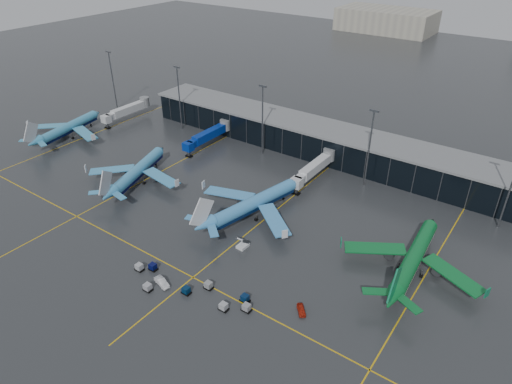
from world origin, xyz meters
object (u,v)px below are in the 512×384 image
Objects in this scene: airliner_arkefly at (137,164)px; baggage_carts at (192,288)px; airliner_klm_near at (255,196)px; airliner_aer_lingus at (416,249)px; mobile_airstair at (243,245)px; service_van_red at (301,310)px; service_van_white at (162,282)px; airliner_klm_west at (68,122)px.

airliner_arkefly is 57.18m from baggage_carts.
airliner_klm_near is at bearing 101.33° from baggage_carts.
airliner_aer_lingus reaches higher than mobile_airstair.
baggage_carts is 25.38m from service_van_red.
airliner_arkefly is 49.93m from mobile_airstair.
baggage_carts is 7.64m from service_van_white.
airliner_klm_west is 0.97× the size of airliner_aer_lingus.
mobile_airstair is 0.89× the size of service_van_red.
airliner_arkefly is 42.76m from airliner_klm_near.
airliner_aer_lingus is 10.35× the size of service_van_red.
baggage_carts reaches higher than service_van_red.
airliner_aer_lingus is 8.44× the size of service_van_white.
service_van_red is (122.19, -28.61, -5.31)m from airliner_klm_west.
airliner_klm_west is at bearing -170.15° from airliner_klm_near.
airliner_aer_lingus is at bearing 15.36° from airliner_klm_near.
airliner_klm_near is (42.40, 5.59, 0.34)m from airliner_arkefly.
airliner_klm_west reaches higher than service_van_white.
service_van_red is 33.02m from service_van_white.
baggage_carts is (49.24, -28.60, -5.18)m from airliner_arkefly.
service_van_white is at bearing -105.31° from mobile_airstair.
airliner_klm_near is at bearing -179.93° from airliner_aer_lingus.
service_van_white is (-6.83, -22.44, 0.02)m from mobile_airstair.
airliner_klm_near is at bearing -10.91° from airliner_arkefly.
mobile_airstair is at bearing 113.65° from service_van_red.
airliner_arkefly is at bearing 68.32° from service_van_white.
airliner_klm_west reaches higher than mobile_airstair.
airliner_aer_lingus reaches higher than service_van_white.
airliner_aer_lingus is at bearing 25.38° from mobile_airstair.
service_van_red is at bearing -24.98° from airliner_klm_west.
airliner_arkefly is 52.62m from service_van_white.
baggage_carts is at bearing -48.57° from airliner_arkefly.
airliner_arkefly is at bearing -21.97° from airliner_klm_west.
service_van_red is at bearing -121.04° from airliner_aer_lingus.
baggage_carts is (-38.53, -36.97, -5.42)m from airliner_aer_lingus.
service_van_white is (-30.99, -11.40, 0.12)m from service_van_red.
service_van_red is (73.05, -19.80, -5.27)m from airliner_arkefly.
airliner_klm_near is at bearing 115.96° from mobile_airstair.
airliner_klm_west is 136.92m from airliner_aer_lingus.
service_van_white reaches higher than service_van_red.
airliner_klm_near is 8.58× the size of service_van_white.
airliner_arkefly is at bearing 149.85° from baggage_carts.
airliner_klm_near is at bearing -13.82° from airliner_klm_west.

